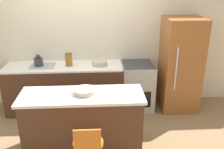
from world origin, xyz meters
name	(u,v)px	position (x,y,z in m)	size (l,w,h in m)	color
ground_plane	(82,117)	(0.00, 0.00, 0.00)	(14.00, 14.00, 0.00)	#8E704C
wall_back	(81,39)	(0.00, 0.67, 1.30)	(8.00, 0.06, 2.60)	beige
back_counter	(65,88)	(-0.32, 0.33, 0.44)	(2.13, 0.62, 0.89)	#4C2D1E
kitchen_island	(83,122)	(0.08, -0.87, 0.44)	(1.72, 0.60, 0.89)	#4C2D1E
oven_range	(137,86)	(1.05, 0.33, 0.45)	(0.59, 0.63, 0.89)	#B7B2A8
refrigerator	(180,65)	(1.83, 0.30, 0.87)	(0.67, 0.69, 1.73)	#995628
kettle	(38,61)	(-0.76, 0.33, 0.98)	(0.16, 0.16, 0.22)	#333338
mixing_bowl	(99,63)	(0.34, 0.33, 0.93)	(0.28, 0.28, 0.07)	#C1B28E
canister_jar	(69,59)	(-0.22, 0.33, 1.01)	(0.13, 0.13, 0.22)	#9E6623
fruit_bowl	(85,91)	(0.12, -0.84, 0.92)	(0.30, 0.30, 0.07)	#C1B28E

